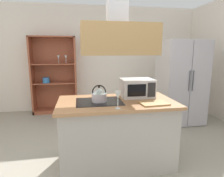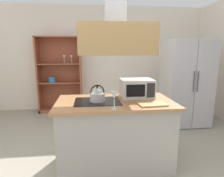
{
  "view_description": "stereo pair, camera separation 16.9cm",
  "coord_description": "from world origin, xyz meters",
  "views": [
    {
      "loc": [
        -0.24,
        -2.19,
        1.56
      ],
      "look_at": [
        0.25,
        0.58,
        1.0
      ],
      "focal_mm": 30.6,
      "sensor_mm": 36.0,
      "label": 1
    },
    {
      "loc": [
        -0.07,
        -2.22,
        1.56
      ],
      "look_at": [
        0.25,
        0.58,
        1.0
      ],
      "focal_mm": 30.6,
      "sensor_mm": 36.0,
      "label": 2
    }
  ],
  "objects": [
    {
      "name": "microwave",
      "position": [
        0.59,
        0.42,
        1.03
      ],
      "size": [
        0.46,
        0.35,
        0.26
      ],
      "color": "silver",
      "rests_on": "kitchen_island"
    },
    {
      "name": "range_hood",
      "position": [
        0.25,
        0.23,
        1.79
      ],
      "size": [
        0.9,
        0.7,
        1.19
      ],
      "color": "tan"
    },
    {
      "name": "refrigerator",
      "position": [
        1.93,
        1.56,
        0.89
      ],
      "size": [
        0.9,
        0.77,
        1.78
      ],
      "color": "beige",
      "rests_on": "ground"
    },
    {
      "name": "dish_cabinet",
      "position": [
        -0.85,
        2.78,
        0.84
      ],
      "size": [
        1.09,
        0.4,
        1.9
      ],
      "color": "#964D33",
      "rests_on": "ground"
    },
    {
      "name": "wall_back",
      "position": [
        0.0,
        3.0,
        1.35
      ],
      "size": [
        6.0,
        0.12,
        2.7
      ],
      "primitive_type": "cube",
      "color": "silver",
      "rests_on": "ground"
    },
    {
      "name": "cutting_board",
      "position": [
        0.68,
        0.0,
        0.91
      ],
      "size": [
        0.36,
        0.26,
        0.02
      ],
      "primitive_type": "cube",
      "rotation": [
        0.0,
        0.0,
        0.07
      ],
      "color": "tan",
      "rests_on": "kitchen_island"
    },
    {
      "name": "ground_plane",
      "position": [
        0.0,
        0.0,
        0.0
      ],
      "size": [
        7.8,
        7.8,
        0.0
      ],
      "primitive_type": "plane",
      "color": "gray"
    },
    {
      "name": "kettle",
      "position": [
        0.01,
        0.23,
        0.99
      ],
      "size": [
        0.2,
        0.2,
        0.22
      ],
      "color": "#BFB4BE",
      "rests_on": "kitchen_island"
    },
    {
      "name": "kitchen_island",
      "position": [
        0.25,
        0.23,
        0.45
      ],
      "size": [
        1.55,
        0.87,
        0.9
      ],
      "color": "#AFA8A0",
      "rests_on": "ground"
    },
    {
      "name": "wine_glass_on_counter",
      "position": [
        0.19,
        -0.11,
        1.05
      ],
      "size": [
        0.08,
        0.08,
        0.21
      ],
      "color": "silver",
      "rests_on": "kitchen_island"
    }
  ]
}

